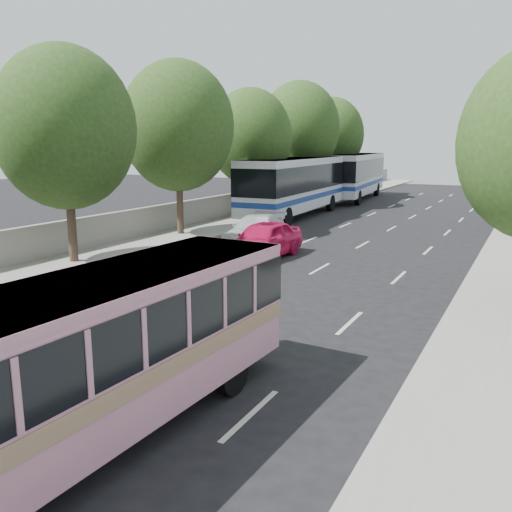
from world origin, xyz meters
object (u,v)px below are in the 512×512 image
Objects in this scene: tour_coach_front at (295,182)px; tour_coach_rear at (355,172)px; white_pickup at (255,230)px; pink_bus at (95,344)px; pink_taxi at (263,240)px.

tour_coach_rear is at bearing 87.53° from tour_coach_front.
white_pickup is 24.56m from tour_coach_rear.
white_pickup is (-6.14, 17.49, -1.03)m from pink_bus.
pink_taxi is 27.40m from tour_coach_rear.
pink_bus is 42.76m from tour_coach_rear.
white_pickup is 0.37× the size of tour_coach_rear.
pink_bus is at bearing -70.95° from pink_taxi.
tour_coach_front is at bearing 110.56° from pink_taxi.
tour_coach_rear is at bearing 104.41° from pink_bus.
pink_bus is 1.77× the size of white_pickup.
pink_bus is 29.48m from tour_coach_front.
tour_coach_front is at bearing 109.81° from pink_bus.
pink_taxi is 0.95× the size of white_pickup.
pink_bus is at bearing -77.71° from white_pickup.
white_pickup is 11.10m from tour_coach_front.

